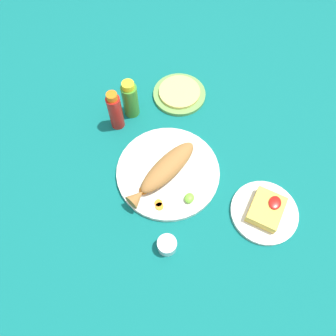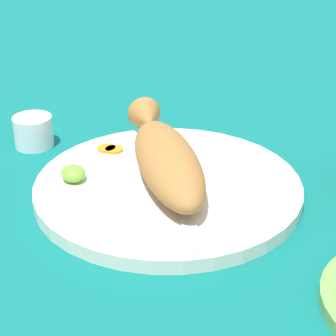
# 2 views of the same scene
# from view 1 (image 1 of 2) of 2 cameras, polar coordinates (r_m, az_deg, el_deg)

# --- Properties ---
(ground_plane) EXTENTS (4.00, 4.00, 0.00)m
(ground_plane) POSITION_cam_1_polar(r_m,az_deg,el_deg) (1.11, -0.00, -0.90)
(ground_plane) COLOR #0C605B
(main_plate) EXTENTS (0.34, 0.34, 0.02)m
(main_plate) POSITION_cam_1_polar(r_m,az_deg,el_deg) (1.10, -0.00, -0.69)
(main_plate) COLOR silver
(main_plate) RESTS_ON ground_plane
(fried_fish) EXTENTS (0.30, 0.14, 0.06)m
(fried_fish) POSITION_cam_1_polar(r_m,az_deg,el_deg) (1.06, -0.61, -0.40)
(fried_fish) COLOR #996633
(fried_fish) RESTS_ON main_plate
(fork_near) EXTENTS (0.17, 0.09, 0.00)m
(fork_near) POSITION_cam_1_polar(r_m,az_deg,el_deg) (1.12, 2.87, 2.67)
(fork_near) COLOR silver
(fork_near) RESTS_ON main_plate
(fork_far) EXTENTS (0.19, 0.03, 0.00)m
(fork_far) POSITION_cam_1_polar(r_m,az_deg,el_deg) (1.11, 4.38, 0.98)
(fork_far) COLOR silver
(fork_far) RESTS_ON main_plate
(carrot_slice_near) EXTENTS (0.03, 0.03, 0.00)m
(carrot_slice_near) POSITION_cam_1_polar(r_m,az_deg,el_deg) (1.06, -4.26, -3.90)
(carrot_slice_near) COLOR orange
(carrot_slice_near) RESTS_ON main_plate
(carrot_slice_mid) EXTENTS (0.03, 0.03, 0.00)m
(carrot_slice_mid) POSITION_cam_1_polar(r_m,az_deg,el_deg) (1.04, -1.51, -6.71)
(carrot_slice_mid) COLOR orange
(carrot_slice_mid) RESTS_ON main_plate
(carrot_slice_far) EXTENTS (0.03, 0.03, 0.00)m
(carrot_slice_far) POSITION_cam_1_polar(r_m,az_deg,el_deg) (1.04, -1.67, -6.12)
(carrot_slice_far) COLOR orange
(carrot_slice_far) RESTS_ON main_plate
(lime_wedge_main) EXTENTS (0.04, 0.03, 0.02)m
(lime_wedge_main) POSITION_cam_1_polar(r_m,az_deg,el_deg) (1.04, 3.72, -5.25)
(lime_wedge_main) COLOR #6BB233
(lime_wedge_main) RESTS_ON main_plate
(hot_sauce_bottle_red) EXTENTS (0.05, 0.05, 0.17)m
(hot_sauce_bottle_red) POSITION_cam_1_polar(r_m,az_deg,el_deg) (1.16, -9.17, 9.76)
(hot_sauce_bottle_red) COLOR #B21914
(hot_sauce_bottle_red) RESTS_ON ground_plane
(hot_sauce_bottle_green) EXTENTS (0.06, 0.06, 0.16)m
(hot_sauce_bottle_green) POSITION_cam_1_polar(r_m,az_deg,el_deg) (1.19, -6.60, 11.80)
(hot_sauce_bottle_green) COLOR #3D8428
(hot_sauce_bottle_green) RESTS_ON ground_plane
(salt_cup) EXTENTS (0.06, 0.06, 0.05)m
(salt_cup) POSITION_cam_1_polar(r_m,az_deg,el_deg) (1.00, -0.18, -13.32)
(salt_cup) COLOR silver
(salt_cup) RESTS_ON ground_plane
(side_plate_fries) EXTENTS (0.21, 0.21, 0.01)m
(side_plate_fries) POSITION_cam_1_polar(r_m,az_deg,el_deg) (1.09, 16.39, -7.40)
(side_plate_fries) COLOR silver
(side_plate_fries) RESTS_ON ground_plane
(fries_pile) EXTENTS (0.12, 0.10, 0.04)m
(fries_pile) POSITION_cam_1_polar(r_m,az_deg,el_deg) (1.07, 16.77, -6.89)
(fries_pile) COLOR gold
(fries_pile) RESTS_ON side_plate_fries
(tortilla_plate) EXTENTS (0.20, 0.20, 0.01)m
(tortilla_plate) POSITION_cam_1_polar(r_m,az_deg,el_deg) (1.29, 1.99, 12.71)
(tortilla_plate) COLOR #6B9E4C
(tortilla_plate) RESTS_ON ground_plane
(tortilla_stack) EXTENTS (0.16, 0.16, 0.01)m
(tortilla_stack) POSITION_cam_1_polar(r_m,az_deg,el_deg) (1.28, 2.00, 13.09)
(tortilla_stack) COLOR #E0C666
(tortilla_stack) RESTS_ON tortilla_plate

